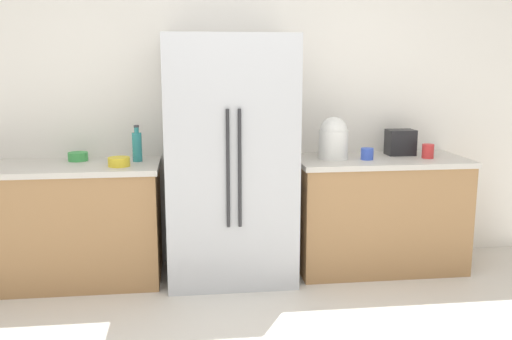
% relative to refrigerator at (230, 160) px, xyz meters
% --- Properties ---
extents(kitchen_back_panel, '(5.07, 0.10, 2.93)m').
position_rel_refrigerator_xyz_m(kitchen_back_panel, '(0.11, 0.42, 0.56)').
color(kitchen_back_panel, silver).
rests_on(kitchen_back_panel, ground_plane).
extents(counter_left, '(1.59, 0.65, 0.88)m').
position_rel_refrigerator_xyz_m(counter_left, '(-1.31, 0.05, -0.46)').
color(counter_left, '#9E7247').
rests_on(counter_left, ground_plane).
extents(counter_right, '(1.32, 0.65, 0.88)m').
position_rel_refrigerator_xyz_m(counter_right, '(1.18, 0.05, -0.46)').
color(counter_right, '#9E7247').
rests_on(counter_right, ground_plane).
extents(refrigerator, '(0.93, 0.73, 1.81)m').
position_rel_refrigerator_xyz_m(refrigerator, '(0.00, 0.00, 0.00)').
color(refrigerator, '#B7BABF').
rests_on(refrigerator, ground_plane).
extents(toaster, '(0.22, 0.16, 0.20)m').
position_rel_refrigerator_xyz_m(toaster, '(1.38, 0.17, 0.08)').
color(toaster, black).
rests_on(toaster, counter_right).
extents(rice_cooker, '(0.22, 0.22, 0.32)m').
position_rel_refrigerator_xyz_m(rice_cooker, '(0.80, 0.05, 0.14)').
color(rice_cooker, white).
rests_on(rice_cooker, counter_right).
extents(bottle_a, '(0.07, 0.07, 0.27)m').
position_rel_refrigerator_xyz_m(bottle_a, '(-0.68, 0.12, 0.10)').
color(bottle_a, teal).
rests_on(bottle_a, counter_left).
extents(cup_a, '(0.10, 0.10, 0.09)m').
position_rel_refrigerator_xyz_m(cup_a, '(1.05, -0.02, 0.03)').
color(cup_a, blue).
rests_on(cup_a, counter_right).
extents(cup_b, '(0.09, 0.09, 0.11)m').
position_rel_refrigerator_xyz_m(cup_b, '(1.53, -0.01, 0.04)').
color(cup_b, red).
rests_on(cup_b, counter_right).
extents(bowl_a, '(0.15, 0.15, 0.07)m').
position_rel_refrigerator_xyz_m(bowl_a, '(-0.79, -0.07, 0.01)').
color(bowl_a, yellow).
rests_on(bowl_a, counter_left).
extents(bowl_b, '(0.15, 0.15, 0.06)m').
position_rel_refrigerator_xyz_m(bowl_b, '(-1.13, 0.20, 0.01)').
color(bowl_b, green).
rests_on(bowl_b, counter_left).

